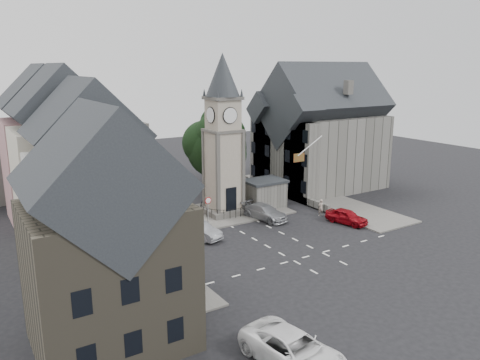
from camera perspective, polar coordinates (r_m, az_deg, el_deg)
ground at (r=42.67m, az=3.46°, el=-6.84°), size 120.00×120.00×0.00m
pavement_west at (r=42.61m, az=-15.40°, el=-7.25°), size 6.00×30.00×0.14m
pavement_east at (r=55.73m, az=8.74°, el=-1.94°), size 6.00×26.00×0.14m
central_island at (r=49.73m, az=-0.49°, el=-3.69°), size 10.00×8.00×0.16m
road_markings at (r=38.65m, az=8.25°, el=-9.20°), size 20.00×8.00×0.01m
clock_tower at (r=47.17m, az=-2.07°, el=5.37°), size 4.86×4.86×16.25m
stone_shelter at (r=50.66m, az=2.98°, el=-1.65°), size 4.30×3.30×3.08m
town_tree at (r=52.63m, az=-2.91°, el=4.97°), size 7.20×7.20×10.80m
warning_sign_post at (r=44.79m, az=-3.90°, el=-3.10°), size 0.70×0.19×2.85m
terrace_pink at (r=49.76m, az=-22.58°, el=2.97°), size 8.10×7.60×12.80m
terrace_cream at (r=42.02m, az=-20.67°, el=1.32°), size 8.10×7.60×12.80m
terrace_tudor at (r=34.49m, az=-17.86°, el=-1.70°), size 8.10×7.60×12.00m
building_sw_stone at (r=26.10m, az=-15.88°, el=-8.45°), size 8.60×7.60×10.40m
backdrop_west at (r=62.45m, az=-21.14°, el=2.68°), size 20.00×10.00×8.00m
east_building at (r=58.97m, az=9.72°, el=5.04°), size 14.40×11.40×12.60m
east_boundary_wall at (r=55.41m, az=5.21°, el=-1.52°), size 0.40×16.00×0.90m
flagpole at (r=48.71m, az=8.53°, el=4.16°), size 3.68×0.10×2.74m
car_west_blue at (r=32.84m, az=-7.79°, el=-12.22°), size 3.99×1.76×1.34m
car_west_silver at (r=39.37m, az=-11.18°, el=-7.83°), size 4.05×3.75×1.35m
car_west_grey at (r=38.81m, az=-12.14°, el=-8.16°), size 5.50×3.70×1.40m
car_island_silver at (r=42.05m, az=-5.00°, el=-6.10°), size 2.95×4.78×1.49m
car_island_east at (r=46.98m, az=3.02°, el=-3.91°), size 3.20×5.49×1.50m
car_east_red at (r=46.82m, az=12.87°, el=-4.35°), size 2.67×4.50×1.43m
van_sw_white at (r=25.55m, az=6.60°, el=-19.91°), size 3.79×6.52×1.71m
pedestrian at (r=48.64m, az=9.80°, el=-3.32°), size 0.65×0.44×1.75m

